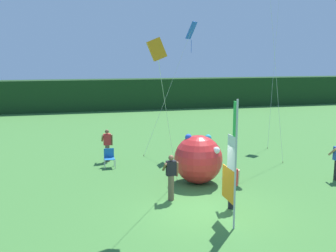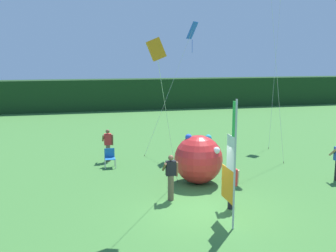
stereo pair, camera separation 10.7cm
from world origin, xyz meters
name	(u,v)px [view 1 (the left image)]	position (x,y,z in m)	size (l,w,h in m)	color
ground_plane	(208,211)	(0.00, 0.00, 0.00)	(120.00, 120.00, 0.00)	#3D7533
distant_treeline	(117,94)	(0.00, 27.20, 1.52)	(80.00, 2.40, 3.03)	#193819
banner_flag	(232,166)	(0.31, -1.19, 1.92)	(0.06, 1.03, 4.00)	#B7B7BC
person_near_banner	(107,144)	(-2.74, 7.34, 0.87)	(0.55, 0.48, 1.64)	brown
person_far_left	(232,184)	(0.87, 0.05, 0.88)	(0.55, 0.48, 1.65)	black
person_far_right	(171,176)	(-0.96, 1.33, 0.91)	(0.55, 0.48, 1.71)	brown
inflatable_balloon	(198,159)	(0.64, 3.00, 1.02)	(2.02, 2.02, 2.07)	red
folding_chair	(109,157)	(-2.75, 6.27, 0.51)	(0.51, 0.51, 0.89)	#BCBCC1
kite_blue_diamond_0	(190,35)	(1.97, 8.77, 6.36)	(3.27, 1.30, 7.09)	brown
kite_orange_box_1	(157,50)	(-1.74, 0.10, 5.41)	(1.92, 3.54, 5.81)	brown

